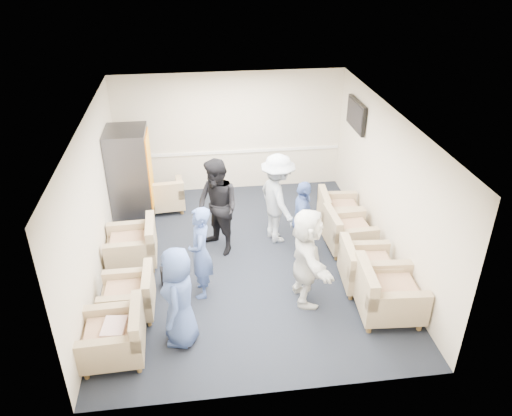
{
  "coord_description": "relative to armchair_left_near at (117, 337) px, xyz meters",
  "views": [
    {
      "loc": [
        -0.79,
        -7.44,
        5.26
      ],
      "look_at": [
        0.21,
        0.2,
        0.97
      ],
      "focal_mm": 35.0,
      "sensor_mm": 36.0,
      "label": 1
    }
  ],
  "objects": [
    {
      "name": "pillow",
      "position": [
        -0.01,
        -0.0,
        0.17
      ],
      "size": [
        0.34,
        0.43,
        0.12
      ],
      "primitive_type": "cube",
      "rotation": [
        0.0,
        0.0,
        -1.68
      ],
      "color": "beige",
      "rests_on": "armchair_left_near"
    },
    {
      "name": "tv",
      "position": [
        4.47,
        3.88,
        1.71
      ],
      "size": [
        0.1,
        1.0,
        0.58
      ],
      "color": "black",
      "rests_on": "right_wall"
    },
    {
      "name": "armchair_left_mid",
      "position": [
        0.12,
        0.9,
        -0.02
      ],
      "size": [
        0.8,
        0.8,
        0.64
      ],
      "rotation": [
        0.0,
        0.0,
        -1.57
      ],
      "color": "#9B8564",
      "rests_on": "floor"
    },
    {
      "name": "person_front_right",
      "position": [
        2.86,
        0.89,
        0.49
      ],
      "size": [
        0.5,
        1.53,
        1.65
      ],
      "primitive_type": "imported",
      "rotation": [
        0.0,
        0.0,
        1.58
      ],
      "color": "white",
      "rests_on": "floor"
    },
    {
      "name": "armchair_right_midfar",
      "position": [
        3.94,
        2.24,
        -0.01
      ],
      "size": [
        0.86,
        0.86,
        0.66
      ],
      "rotation": [
        0.0,
        0.0,
        1.61
      ],
      "color": "#9B8564",
      "rests_on": "floor"
    },
    {
      "name": "armchair_right_midnear",
      "position": [
        3.92,
        1.1,
        0.0
      ],
      "size": [
        0.92,
        0.92,
        0.69
      ],
      "rotation": [
        0.0,
        0.0,
        1.49
      ],
      "color": "#9B8564",
      "rests_on": "floor"
    },
    {
      "name": "back_wall",
      "position": [
        2.03,
        5.08,
        1.01
      ],
      "size": [
        5.0,
        0.02,
        2.7
      ],
      "primitive_type": "cube",
      "color": "beige",
      "rests_on": "floor"
    },
    {
      "name": "armchair_right_near",
      "position": [
        3.99,
        0.36,
        0.04
      ],
      "size": [
        1.01,
        1.01,
        0.76
      ],
      "rotation": [
        0.0,
        0.0,
        1.5
      ],
      "color": "#9B8564",
      "rests_on": "floor"
    },
    {
      "name": "person_front_left",
      "position": [
        0.89,
        0.22,
        0.44
      ],
      "size": [
        0.62,
        0.83,
        1.56
      ],
      "primitive_type": "imported",
      "rotation": [
        0.0,
        0.0,
        -1.74
      ],
      "color": "#3E5595",
      "rests_on": "floor"
    },
    {
      "name": "chair_rail",
      "position": [
        2.03,
        5.06,
        0.56
      ],
      "size": [
        4.98,
        0.04,
        0.06
      ],
      "primitive_type": "cube",
      "color": "white",
      "rests_on": "back_wall"
    },
    {
      "name": "armchair_right_far",
      "position": [
        4.0,
        3.08,
        -0.02
      ],
      "size": [
        0.85,
        0.85,
        0.64
      ],
      "rotation": [
        0.0,
        0.0,
        1.5
      ],
      "color": "#9B8564",
      "rests_on": "floor"
    },
    {
      "name": "backpack",
      "position": [
        0.67,
        1.54,
        -0.12
      ],
      "size": [
        0.28,
        0.23,
        0.43
      ],
      "rotation": [
        0.0,
        0.0,
        0.23
      ],
      "color": "black",
      "rests_on": "floor"
    },
    {
      "name": "left_wall",
      "position": [
        -0.47,
        2.08,
        1.01
      ],
      "size": [
        0.02,
        6.0,
        2.7
      ],
      "primitive_type": "cube",
      "color": "beige",
      "rests_on": "floor"
    },
    {
      "name": "person_back_right",
      "position": [
        2.71,
        2.73,
        0.54
      ],
      "size": [
        0.94,
        1.27,
        1.76
      ],
      "primitive_type": "imported",
      "rotation": [
        0.0,
        0.0,
        1.85
      ],
      "color": "beige",
      "rests_on": "floor"
    },
    {
      "name": "front_wall",
      "position": [
        2.03,
        -0.92,
        1.01
      ],
      "size": [
        5.0,
        0.02,
        2.7
      ],
      "primitive_type": "cube",
      "color": "beige",
      "rests_on": "floor"
    },
    {
      "name": "vending_machine",
      "position": [
        -0.06,
        3.86,
        0.64
      ],
      "size": [
        0.8,
        0.93,
        1.96
      ],
      "color": "#46464D",
      "rests_on": "floor"
    },
    {
      "name": "floor",
      "position": [
        2.03,
        2.08,
        -0.34
      ],
      "size": [
        6.0,
        6.0,
        0.0
      ],
      "primitive_type": "plane",
      "color": "black",
      "rests_on": "ground"
    },
    {
      "name": "person_back_left",
      "position": [
        1.57,
        2.49,
        0.57
      ],
      "size": [
        1.07,
        1.12,
        1.82
      ],
      "primitive_type": "imported",
      "rotation": [
        0.0,
        0.0,
        -0.95
      ],
      "color": "black",
      "rests_on": "floor"
    },
    {
      "name": "person_mid_right",
      "position": [
        3.04,
        2.07,
        0.42
      ],
      "size": [
        0.56,
        0.95,
        1.52
      ],
      "primitive_type": "imported",
      "rotation": [
        0.0,
        0.0,
        1.35
      ],
      "color": "#3E5595",
      "rests_on": "floor"
    },
    {
      "name": "armchair_left_near",
      "position": [
        0.0,
        0.0,
        0.0
      ],
      "size": [
        0.88,
        0.88,
        0.68
      ],
      "rotation": [
        0.0,
        0.0,
        -1.54
      ],
      "color": "#9B8564",
      "rests_on": "floor"
    },
    {
      "name": "person_mid_left",
      "position": [
        1.22,
        1.26,
        0.46
      ],
      "size": [
        0.41,
        0.6,
        1.59
      ],
      "primitive_type": "imported",
      "rotation": [
        0.0,
        0.0,
        -1.63
      ],
      "color": "#3E5595",
      "rests_on": "floor"
    },
    {
      "name": "armchair_corner",
      "position": [
        0.54,
        4.2,
        -0.02
      ],
      "size": [
        0.86,
        0.86,
        0.64
      ],
      "rotation": [
        0.0,
        0.0,
        3.22
      ],
      "color": "#9B8564",
      "rests_on": "floor"
    },
    {
      "name": "armchair_left_far",
      "position": [
        0.07,
        2.28,
        0.01
      ],
      "size": [
        0.89,
        0.89,
        0.69
      ],
      "rotation": [
        0.0,
        0.0,
        -1.54
      ],
      "color": "#9B8564",
      "rests_on": "floor"
    },
    {
      "name": "ceiling",
      "position": [
        2.03,
        2.08,
        2.36
      ],
      "size": [
        6.0,
        6.0,
        0.0
      ],
      "primitive_type": "plane",
      "rotation": [
        3.14,
        0.0,
        0.0
      ],
      "color": "white",
      "rests_on": "back_wall"
    },
    {
      "name": "right_wall",
      "position": [
        4.53,
        2.08,
        1.01
      ],
      "size": [
        0.02,
        6.0,
        2.7
      ],
      "primitive_type": "cube",
      "color": "beige",
      "rests_on": "floor"
    }
  ]
}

